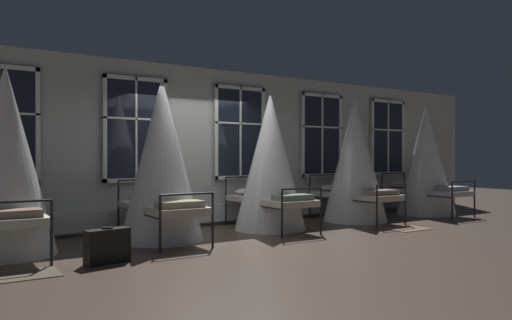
% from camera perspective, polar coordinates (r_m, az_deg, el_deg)
% --- Properties ---
extents(ground, '(31.68, 31.68, 0.00)m').
position_cam_1_polar(ground, '(8.51, -3.89, -8.82)').
color(ground, '#4C3D33').
extents(back_wall_with_windows, '(16.84, 0.10, 3.12)m').
position_cam_1_polar(back_wall_with_windows, '(9.62, -7.85, 1.56)').
color(back_wall_with_windows, '#B2B7AD').
rests_on(back_wall_with_windows, ground).
extents(window_bank, '(12.24, 0.10, 2.74)m').
position_cam_1_polar(window_bank, '(9.51, -7.54, -1.47)').
color(window_bank, black).
rests_on(window_bank, ground).
extents(cot_second, '(1.35, 2.00, 2.64)m').
position_cam_1_polar(cot_second, '(7.51, -27.26, -0.27)').
color(cot_second, black).
rests_on(cot_second, ground).
extents(cot_third, '(1.35, 2.00, 2.65)m').
position_cam_1_polar(cot_third, '(8.04, -10.95, -0.16)').
color(cot_third, black).
rests_on(cot_third, ground).
extents(cot_fourth, '(1.35, 2.01, 2.57)m').
position_cam_1_polar(cot_fourth, '(9.15, 1.66, -0.35)').
color(cot_fourth, black).
rests_on(cot_fourth, ground).
extents(cot_fifth, '(1.35, 2.01, 2.64)m').
position_cam_1_polar(cot_fifth, '(10.55, 11.49, -0.07)').
color(cot_fifth, black).
rests_on(cot_fifth, ground).
extents(cot_sixth, '(1.35, 2.01, 2.60)m').
position_cam_1_polar(cot_sixth, '(12.21, 19.26, -0.11)').
color(cot_sixth, black).
rests_on(cot_sixth, ground).
extents(rug_second, '(0.80, 0.57, 0.01)m').
position_cam_1_polar(rug_second, '(6.30, -25.70, -12.06)').
color(rug_second, brown).
rests_on(rug_second, ground).
extents(rug_fifth, '(0.82, 0.58, 0.01)m').
position_cam_1_polar(rug_fifth, '(9.70, 17.41, -7.68)').
color(rug_fifth, brown).
rests_on(rug_fifth, ground).
extents(suitcase_dark, '(0.59, 0.31, 0.47)m').
position_cam_1_polar(suitcase_dark, '(6.58, -16.99, -9.58)').
color(suitcase_dark, black).
rests_on(suitcase_dark, ground).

